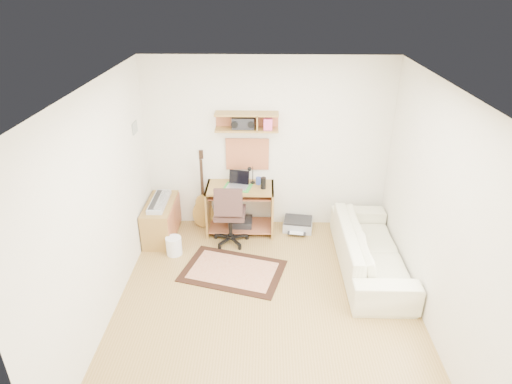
{
  "coord_description": "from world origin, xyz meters",
  "views": [
    {
      "loc": [
        -0.03,
        -4.14,
        3.56
      ],
      "look_at": [
        -0.15,
        1.05,
        1.0
      ],
      "focal_mm": 30.92,
      "sensor_mm": 36.0,
      "label": 1
    }
  ],
  "objects_px": {
    "desk": "(240,209)",
    "task_chair": "(230,213)",
    "printer": "(298,224)",
    "sofa": "(372,243)",
    "cabinet": "(161,220)"
  },
  "relations": [
    {
      "from": "sofa",
      "to": "printer",
      "type": "bearing_deg",
      "value": 42.3
    },
    {
      "from": "task_chair",
      "to": "printer",
      "type": "distance_m",
      "value": 1.16
    },
    {
      "from": "cabinet",
      "to": "printer",
      "type": "bearing_deg",
      "value": 6.55
    },
    {
      "from": "desk",
      "to": "task_chair",
      "type": "xyz_separation_m",
      "value": [
        -0.13,
        -0.33,
        0.11
      ]
    },
    {
      "from": "printer",
      "to": "sofa",
      "type": "height_order",
      "value": "sofa"
    },
    {
      "from": "task_chair",
      "to": "sofa",
      "type": "height_order",
      "value": "task_chair"
    },
    {
      "from": "task_chair",
      "to": "desk",
      "type": "bearing_deg",
      "value": 69.41
    },
    {
      "from": "desk",
      "to": "printer",
      "type": "relative_size",
      "value": 2.28
    },
    {
      "from": "desk",
      "to": "cabinet",
      "type": "xyz_separation_m",
      "value": [
        -1.18,
        -0.18,
        -0.1
      ]
    },
    {
      "from": "cabinet",
      "to": "sofa",
      "type": "xyz_separation_m",
      "value": [
        2.96,
        -0.75,
        0.12
      ]
    },
    {
      "from": "task_chair",
      "to": "cabinet",
      "type": "bearing_deg",
      "value": 172.8
    },
    {
      "from": "cabinet",
      "to": "printer",
      "type": "height_order",
      "value": "cabinet"
    },
    {
      "from": "cabinet",
      "to": "sofa",
      "type": "distance_m",
      "value": 3.06
    },
    {
      "from": "desk",
      "to": "task_chair",
      "type": "bearing_deg",
      "value": -111.53
    },
    {
      "from": "task_chair",
      "to": "cabinet",
      "type": "height_order",
      "value": "task_chair"
    }
  ]
}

